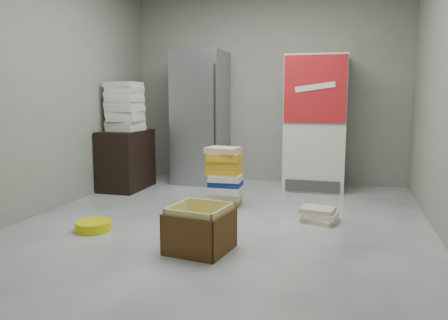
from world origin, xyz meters
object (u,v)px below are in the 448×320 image
object	(u,v)px
steel_fridge	(201,118)
coke_cooler	(316,123)
wood_shelf	(126,160)
phonebook_stack_main	(225,177)
cardboard_box	(200,232)

from	to	relation	value
steel_fridge	coke_cooler	distance (m)	1.65
steel_fridge	coke_cooler	xyz separation A→B (m)	(1.65, -0.01, -0.05)
steel_fridge	wood_shelf	size ratio (longest dim) A/B	2.37
steel_fridge	phonebook_stack_main	distance (m)	1.58
coke_cooler	cardboard_box	world-z (taller)	coke_cooler
coke_cooler	phonebook_stack_main	world-z (taller)	coke_cooler
coke_cooler	wood_shelf	distance (m)	2.63
coke_cooler	wood_shelf	bearing A→B (deg)	-163.72
phonebook_stack_main	cardboard_box	size ratio (longest dim) A/B	1.28
coke_cooler	steel_fridge	bearing A→B (deg)	179.82
wood_shelf	phonebook_stack_main	size ratio (longest dim) A/B	1.17
wood_shelf	cardboard_box	bearing A→B (deg)	-49.13
phonebook_stack_main	cardboard_box	distance (m)	1.52
steel_fridge	phonebook_stack_main	bearing A→B (deg)	-60.41
wood_shelf	cardboard_box	size ratio (longest dim) A/B	1.49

